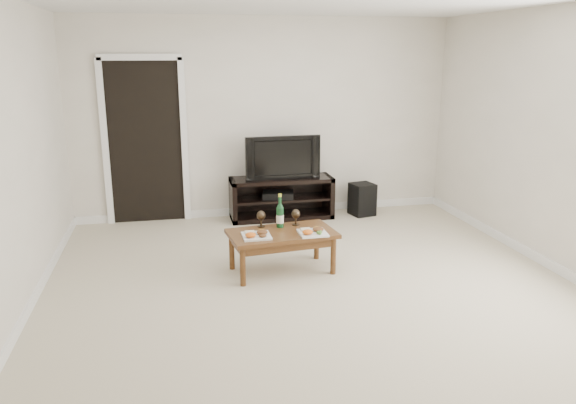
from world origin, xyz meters
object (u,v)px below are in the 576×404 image
at_px(media_console, 281,198).
at_px(coffee_table, 282,252).
at_px(television, 281,157).
at_px(subwoofer, 362,199).

bearing_deg(media_console, coffee_table, -101.23).
distance_m(television, coffee_table, 1.99).
relative_size(media_console, subwoofer, 3.11).
bearing_deg(television, coffee_table, -103.06).
relative_size(television, subwoofer, 2.26).
xyz_separation_m(media_console, coffee_table, (-0.37, -1.86, -0.07)).
bearing_deg(subwoofer, coffee_table, -142.29).
xyz_separation_m(television, coffee_table, (-0.37, -1.86, -0.62)).
bearing_deg(media_console, television, 180.00).
height_order(television, subwoofer, television).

